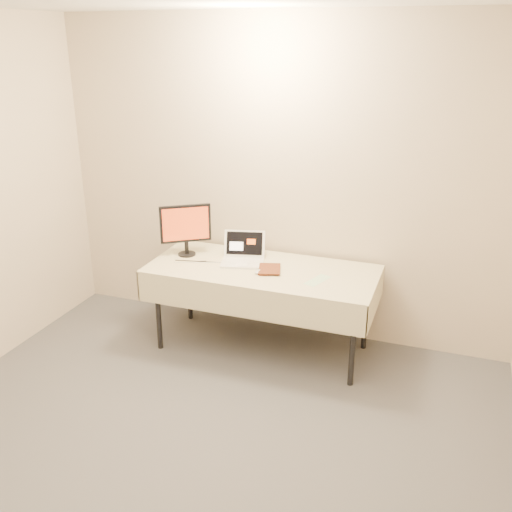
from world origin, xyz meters
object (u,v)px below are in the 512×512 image
(table, at_px, (262,275))
(monitor, at_px, (186,226))
(laptop, at_px, (243,255))
(book, at_px, (259,257))

(table, relative_size, monitor, 4.18)
(laptop, relative_size, book, 1.78)
(book, bearing_deg, laptop, 124.90)
(monitor, bearing_deg, table, -39.71)
(table, distance_m, laptop, 0.25)
(laptop, height_order, monitor, monitor)
(table, relative_size, book, 7.96)
(laptop, xyz_separation_m, monitor, (-0.51, -0.03, 0.20))
(laptop, bearing_deg, table, -39.79)
(table, distance_m, monitor, 0.79)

